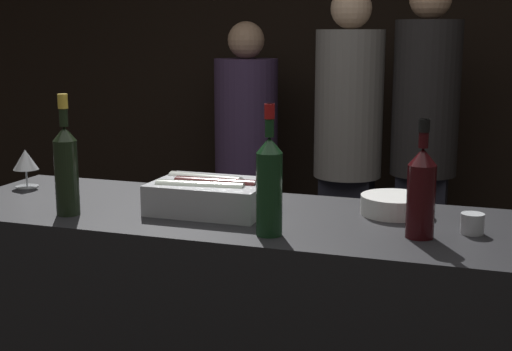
# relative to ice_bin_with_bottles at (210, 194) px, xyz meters

# --- Properties ---
(wall_back_chalkboard) EXTENTS (6.40, 0.06, 2.80)m
(wall_back_chalkboard) POSITION_rel_ice_bin_with_bottles_xyz_m (0.14, 2.32, 0.33)
(wall_back_chalkboard) COLOR black
(wall_back_chalkboard) RESTS_ON ground_plane
(ice_bin_with_bottles) EXTENTS (0.37, 0.27, 0.11)m
(ice_bin_with_bottles) POSITION_rel_ice_bin_with_bottles_xyz_m (0.00, 0.00, 0.00)
(ice_bin_with_bottles) COLOR #B7BABF
(ice_bin_with_bottles) RESTS_ON bar_counter
(bowl_white) EXTENTS (0.22, 0.22, 0.06)m
(bowl_white) POSITION_rel_ice_bin_with_bottles_xyz_m (0.57, 0.15, -0.02)
(bowl_white) COLOR white
(bowl_white) RESTS_ON bar_counter
(wine_glass) EXTENTS (0.09, 0.09, 0.14)m
(wine_glass) POSITION_rel_ice_bin_with_bottles_xyz_m (-0.79, 0.12, 0.04)
(wine_glass) COLOR silver
(wine_glass) RESTS_ON bar_counter
(candle_votive) EXTENTS (0.07, 0.07, 0.06)m
(candle_votive) POSITION_rel_ice_bin_with_bottles_xyz_m (0.81, -0.00, -0.03)
(candle_votive) COLOR silver
(candle_votive) RESTS_ON bar_counter
(red_wine_bottle_burgundy) EXTENTS (0.08, 0.08, 0.38)m
(red_wine_bottle_burgundy) POSITION_rel_ice_bin_with_bottles_xyz_m (0.27, -0.20, 0.10)
(red_wine_bottle_burgundy) COLOR #143319
(red_wine_bottle_burgundy) RESTS_ON bar_counter
(champagne_bottle) EXTENTS (0.07, 0.07, 0.38)m
(champagne_bottle) POSITION_rel_ice_bin_with_bottles_xyz_m (-0.41, -0.18, 0.10)
(champagne_bottle) COLOR black
(champagne_bottle) RESTS_ON bar_counter
(red_wine_bottle_black_foil) EXTENTS (0.08, 0.08, 0.34)m
(red_wine_bottle_black_foil) POSITION_rel_ice_bin_with_bottles_xyz_m (0.68, -0.09, 0.08)
(red_wine_bottle_black_foil) COLOR black
(red_wine_bottle_black_foil) RESTS_ON bar_counter
(person_in_hoodie) EXTENTS (0.37, 0.37, 1.65)m
(person_in_hoodie) POSITION_rel_ice_bin_with_bottles_xyz_m (-0.52, 1.80, -0.16)
(person_in_hoodie) COLOR black
(person_in_hoodie) RESTS_ON ground_plane
(person_blond_tee) EXTENTS (0.34, 0.34, 1.86)m
(person_blond_tee) POSITION_rel_ice_bin_with_bottles_xyz_m (0.52, 1.62, -0.02)
(person_blond_tee) COLOR black
(person_blond_tee) RESTS_ON ground_plane
(person_grey_polo) EXTENTS (0.35, 0.35, 1.81)m
(person_grey_polo) POSITION_rel_ice_bin_with_bottles_xyz_m (0.13, 1.58, -0.06)
(person_grey_polo) COLOR black
(person_grey_polo) RESTS_ON ground_plane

